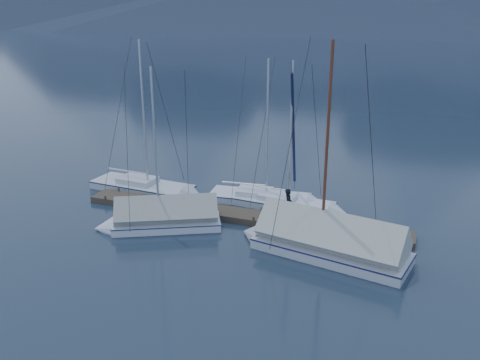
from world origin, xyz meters
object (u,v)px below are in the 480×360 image
at_px(sailboat_covered_near, 318,242).
at_px(sailboat_open_mid, 274,200).
at_px(sailboat_open_right, 296,206).
at_px(person, 288,204).
at_px(sailboat_open_left, 155,190).
at_px(sailboat_covered_far, 157,220).

bearing_deg(sailboat_covered_near, sailboat_open_mid, 124.26).
distance_m(sailboat_open_mid, sailboat_covered_near, 6.55).
relative_size(sailboat_open_right, person, 5.37).
xyz_separation_m(sailboat_open_left, sailboat_open_right, (8.78, 0.36, -0.02)).
distance_m(sailboat_open_right, sailboat_covered_near, 5.37).
relative_size(sailboat_covered_near, person, 6.32).
bearing_deg(sailboat_open_left, sailboat_covered_near, -22.31).
bearing_deg(sailboat_open_mid, sailboat_covered_far, -130.42).
relative_size(sailboat_open_left, sailboat_covered_near, 0.94).
bearing_deg(sailboat_covered_far, person, 22.79).
xyz_separation_m(sailboat_open_right, sailboat_covered_far, (-6.14, -4.96, 0.28)).
bearing_deg(sailboat_covered_far, sailboat_open_mid, 49.58).
bearing_deg(person, sailboat_covered_near, -160.52).
bearing_deg(sailboat_covered_near, person, 129.52).
xyz_separation_m(sailboat_open_right, sailboat_covered_near, (2.22, -4.87, 0.37)).
distance_m(sailboat_open_left, sailboat_open_mid, 7.37).
bearing_deg(sailboat_open_right, sailboat_covered_far, -141.08).
height_order(sailboat_open_mid, sailboat_covered_near, sailboat_covered_near).
bearing_deg(sailboat_covered_near, sailboat_open_left, 157.69).
relative_size(sailboat_open_left, person, 5.95).
distance_m(sailboat_open_left, person, 9.17).
height_order(sailboat_open_left, sailboat_open_mid, sailboat_open_left).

